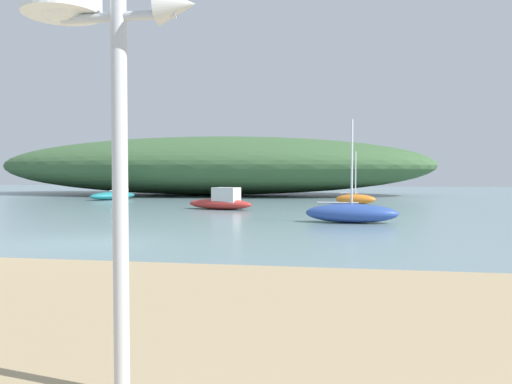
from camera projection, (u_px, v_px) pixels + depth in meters
name	position (u px, v px, depth m)	size (l,w,h in m)	color
ground_plane	(82.00, 243.00, 13.75)	(120.00, 120.00, 0.00)	gray
distant_hill	(208.00, 166.00, 44.39)	(38.40, 14.87, 5.02)	#3D6038
mast_structure	(79.00, 22.00, 3.86)	(1.36, 0.59, 3.41)	silver
sailboat_west_reach	(113.00, 195.00, 35.89)	(2.81, 3.89, 4.21)	teal
sailboat_by_sandbar	(355.00, 199.00, 30.73)	(2.47, 1.05, 3.20)	orange
motorboat_east_reach	(222.00, 201.00, 26.40)	(3.81, 2.04, 1.15)	#B72D28
sailboat_far_right	(351.00, 213.00, 19.37)	(3.55, 1.34, 3.93)	#2D4C9E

